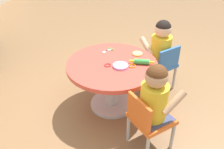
% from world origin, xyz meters
% --- Properties ---
extents(ground_plane, '(10.00, 10.00, 0.00)m').
position_xyz_m(ground_plane, '(0.00, 0.00, 0.00)').
color(ground_plane, olive).
extents(craft_table, '(0.85, 0.85, 0.50)m').
position_xyz_m(craft_table, '(0.00, 0.00, 0.37)').
color(craft_table, silver).
rests_on(craft_table, ground).
extents(child_chair_left, '(0.42, 0.42, 0.54)m').
position_xyz_m(child_chair_left, '(-0.48, -0.38, 0.31)').
color(child_chair_left, '#B7B7BC').
rests_on(child_chair_left, ground).
extents(seated_child_left, '(0.43, 0.44, 0.51)m').
position_xyz_m(seated_child_left, '(-0.45, -0.41, 0.53)').
color(seated_child_left, '#3F4772').
rests_on(seated_child_left, ground).
extents(child_chair_right, '(0.42, 0.42, 0.54)m').
position_xyz_m(child_chair_right, '(0.39, -0.47, 0.31)').
color(child_chair_right, '#B7B7BC').
rests_on(child_chair_right, ground).
extents(seated_child_right, '(0.44, 0.43, 0.51)m').
position_xyz_m(seated_child_right, '(0.42, -0.44, 0.53)').
color(seated_child_right, '#3F4772').
rests_on(seated_child_right, ground).
extents(rolling_pin, '(0.06, 0.23, 0.05)m').
position_xyz_m(rolling_pin, '(0.04, -0.27, 0.52)').
color(rolling_pin, green).
rests_on(rolling_pin, craft_table).
extents(craft_scissors, '(0.14, 0.12, 0.01)m').
position_xyz_m(craft_scissors, '(0.25, 0.07, 0.50)').
color(craft_scissors, silver).
rests_on(craft_scissors, craft_table).
extents(playdough_blob_0, '(0.10, 0.10, 0.02)m').
position_xyz_m(playdough_blob_0, '(0.21, -0.22, 0.51)').
color(playdough_blob_0, '#F2CC72').
rests_on(playdough_blob_0, craft_table).
extents(playdough_blob_1, '(0.14, 0.14, 0.02)m').
position_xyz_m(playdough_blob_1, '(-0.05, -0.09, 0.51)').
color(playdough_blob_1, '#CC99E5').
rests_on(playdough_blob_1, craft_table).
extents(cookie_cutter_0, '(0.07, 0.07, 0.01)m').
position_xyz_m(cookie_cutter_0, '(-0.02, -0.19, 0.50)').
color(cookie_cutter_0, orange).
rests_on(cookie_cutter_0, craft_table).
extents(cookie_cutter_1, '(0.06, 0.06, 0.01)m').
position_xyz_m(cookie_cutter_1, '(-0.05, 0.03, 0.50)').
color(cookie_cutter_1, red).
rests_on(cookie_cutter_1, craft_table).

